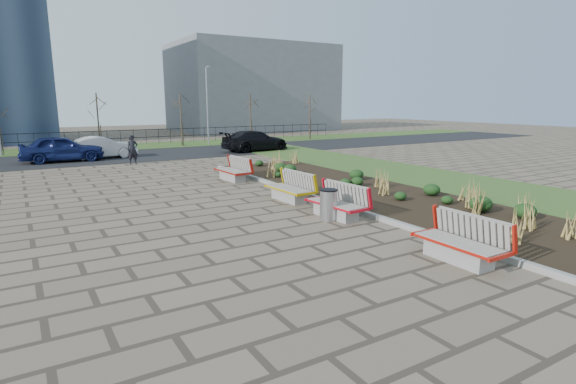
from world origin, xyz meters
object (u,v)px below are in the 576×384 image
bench_d (232,169)px  car_silver (102,147)px  litter_bin (328,205)px  lamp_east (207,107)px  car_blue (62,148)px  bench_c (289,187)px  pedestrian (133,150)px  bench_b (336,202)px  bench_a (459,240)px  car_black (255,141)px

bench_d → car_silver: (-3.65, 11.30, 0.19)m
litter_bin → lamp_east: (5.37, 23.44, 2.58)m
car_blue → bench_c: bearing=-157.8°
bench_d → pedestrian: bearing=105.3°
bench_b → bench_c: 2.73m
bench_c → litter_bin: bench_c is taller
bench_a → car_silver: 23.65m
car_blue → pedestrian: bearing=-132.5°
bench_d → car_blue: size_ratio=0.47×
bench_c → pedestrian: bearing=99.1°
litter_bin → car_silver: 19.33m
car_silver → car_black: (9.96, -1.19, 0.05)m
lamp_east → pedestrian: bearing=-133.3°
bench_b → car_silver: car_silver is taller
bench_d → bench_c: bearing=-93.6°
bench_a → car_black: car_black is taller
litter_bin → car_blue: bearing=106.6°
pedestrian → bench_b: bearing=-82.6°
pedestrian → car_blue: bearing=133.6°
bench_a → bench_b: (0.00, 4.45, 0.00)m
bench_b → bench_d: same height
litter_bin → car_black: 19.06m
pedestrian → bench_a: bearing=-84.7°
litter_bin → lamp_east: lamp_east is taller
litter_bin → pedestrian: bearing=98.3°
bench_b → litter_bin: (-0.37, -0.13, -0.04)m
car_silver → lamp_east: bearing=-65.3°
bench_d → car_black: size_ratio=0.43×
bench_b → car_blue: car_blue is taller
bench_c → bench_d: 4.88m
bench_a → litter_bin: 4.34m
bench_c → lamp_east: size_ratio=0.35×
bench_c → bench_d: (0.00, 4.88, 0.00)m
bench_b → litter_bin: 0.39m
bench_c → car_black: (6.32, 14.99, 0.23)m
litter_bin → pedestrian: size_ratio=0.56×
bench_a → bench_b: 4.45m
pedestrian → litter_bin: bearing=-84.0°
bench_a → pedestrian: 19.85m
car_black → lamp_east: (-1.32, 5.59, 2.31)m
car_black → lamp_east: size_ratio=0.82×
car_black → bench_c: bearing=150.5°
pedestrian → car_silver: size_ratio=0.41×
litter_bin → bench_c: bearing=82.7°
bench_a → car_silver: car_silver is taller
car_silver → bench_b: bearing=-171.3°
lamp_east → car_silver: bearing=-153.0°
litter_bin → car_silver: bearing=99.8°
pedestrian → car_black: size_ratio=0.33×
litter_bin → car_silver: car_silver is taller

